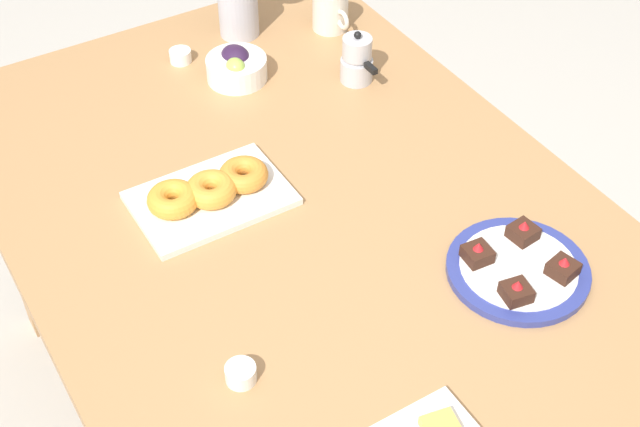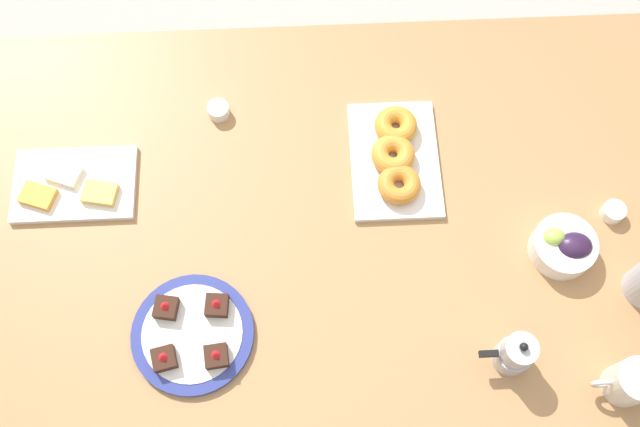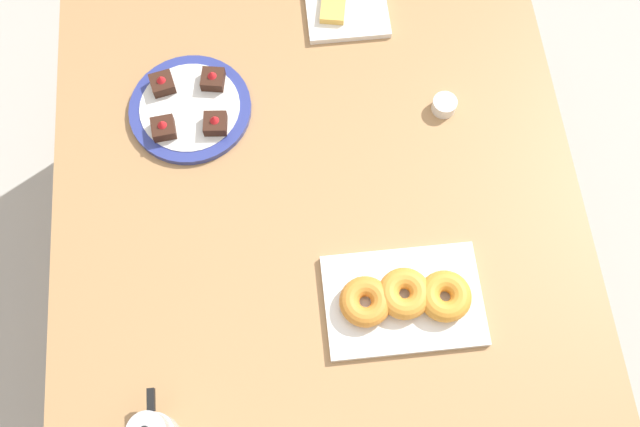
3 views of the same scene
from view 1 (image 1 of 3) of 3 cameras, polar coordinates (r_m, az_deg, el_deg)
dining_table at (r=1.64m, az=-0.00°, el=-3.18°), size 1.60×1.00×0.74m
coffee_mug at (r=2.09m, az=0.69°, el=12.93°), size 0.12×0.08×0.09m
grape_bowl at (r=1.93m, az=-5.37°, el=9.35°), size 0.13×0.13×0.07m
croissant_platter at (r=1.63m, az=-7.08°, el=1.34°), size 0.19×0.28×0.05m
jam_cup_honey at (r=1.36m, az=-5.10°, el=-10.14°), size 0.05×0.05×0.03m
jam_cup_berry at (r=2.01m, az=-8.93°, el=9.96°), size 0.05×0.05×0.03m
dessert_plate at (r=1.54m, az=12.56°, el=-3.45°), size 0.24×0.24×0.05m
flower_vase at (r=2.06m, az=-5.30°, el=13.37°), size 0.12×0.11×0.24m
moka_pot at (r=1.91m, az=2.38°, el=9.77°), size 0.11×0.07×0.12m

